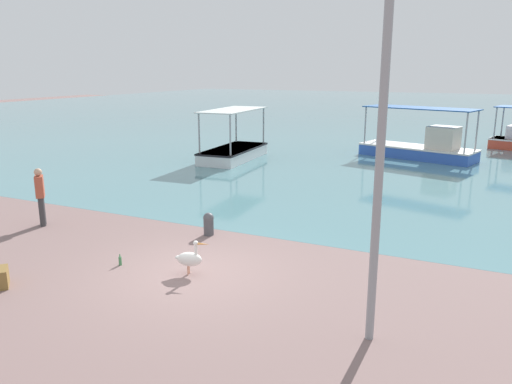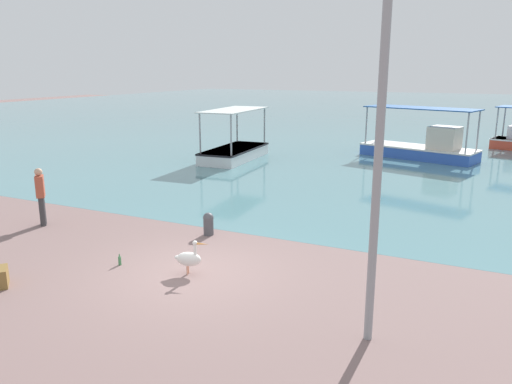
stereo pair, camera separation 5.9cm
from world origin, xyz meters
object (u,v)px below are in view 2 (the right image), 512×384
Objects in this scene: lamp_post at (380,137)px; glass_bottle at (120,261)px; pelican at (189,258)px; fishing_boat_near_left at (423,146)px; fisherman_standing at (41,195)px; fishing_boat_far_left at (235,150)px; mooring_bollard at (208,223)px.

glass_bottle is at bearing 172.71° from lamp_post.
fishing_boat_near_left is at bearing 81.38° from pelican.
lamp_post is at bearing -12.51° from fisherman_standing.
fishing_boat_far_left reaches higher than fisherman_standing.
fishing_boat_near_left is 18.35m from glass_bottle.
pelican is 1.79m from glass_bottle.
lamp_post reaches higher than fishing_boat_near_left.
fishing_boat_far_left reaches higher than glass_bottle.
fisherman_standing is at bearing 168.13° from pelican.
lamp_post reaches higher than glass_bottle.
fishing_boat_near_left reaches higher than fishing_boat_far_left.
fishing_boat_far_left is 6.10× the size of pelican.
glass_bottle is at bearing -73.06° from fishing_boat_far_left.
fisherman_standing is at bearing -117.46° from fishing_boat_near_left.
fisherman_standing is (0.04, -12.03, 0.42)m from fishing_boat_far_left.
mooring_bollard is (4.86, -10.73, -0.15)m from fishing_boat_far_left.
lamp_post is (4.22, -1.00, 3.06)m from pelican.
mooring_bollard is at bearing 145.94° from lamp_post.
fisherman_standing reaches higher than pelican.
lamp_post reaches higher than pelican.
fishing_boat_near_left reaches higher than fisherman_standing.
fishing_boat_far_left is at bearing 114.38° from mooring_bollard.
fisherman_standing reaches higher than glass_bottle.
pelican is at bearing -98.62° from fishing_boat_near_left.
lamp_post is 10.59m from fisherman_standing.
fishing_boat_near_left reaches higher than mooring_bollard.
mooring_bollard is 5.03m from fisherman_standing.
pelican is at bearing -68.28° from mooring_bollard.
fishing_boat_near_left is 9.56m from fishing_boat_far_left.
fishing_boat_near_left is 0.98× the size of lamp_post.
fishing_boat_near_left is 1.23× the size of fishing_boat_far_left.
lamp_post is (10.08, -14.26, 2.95)m from fishing_boat_far_left.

